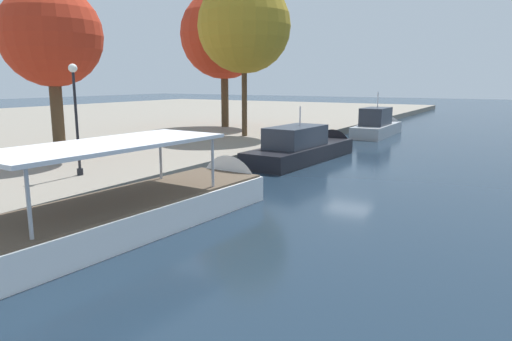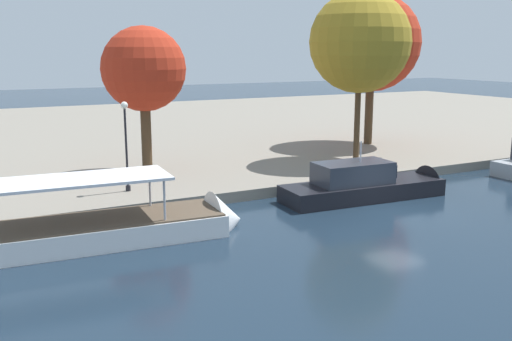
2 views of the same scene
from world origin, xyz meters
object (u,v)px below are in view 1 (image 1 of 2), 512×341
(tour_boat_0, at_px, (139,213))
(motor_yacht_2, at_px, (379,127))
(lamp_post, at_px, (76,110))
(tree_1, at_px, (53,33))
(tree_2, at_px, (222,32))
(motor_yacht_1, at_px, (306,151))
(tree_0, at_px, (242,30))
(mooring_bollard_0, at_px, (282,134))

(tour_boat_0, relative_size, motor_yacht_2, 1.51)
(motor_yacht_2, bearing_deg, lamp_post, 167.75)
(tour_boat_0, xyz_separation_m, tree_1, (5.39, 10.75, 6.76))
(motor_yacht_2, height_order, tree_2, tree_2)
(motor_yacht_1, relative_size, motor_yacht_2, 1.16)
(motor_yacht_1, relative_size, tree_0, 0.92)
(motor_yacht_2, height_order, tree_1, tree_1)
(motor_yacht_1, xyz_separation_m, lamp_post, (-12.37, 5.40, 2.96))
(tree_0, distance_m, tree_2, 7.20)
(mooring_bollard_0, xyz_separation_m, tree_0, (1.09, 3.90, 7.37))
(motor_yacht_2, xyz_separation_m, mooring_bollard_0, (-11.82, 3.54, 0.38))
(motor_yacht_1, distance_m, motor_yacht_2, 15.13)
(motor_yacht_1, distance_m, lamp_post, 13.82)
(tour_boat_0, height_order, lamp_post, lamp_post)
(tree_1, bearing_deg, lamp_post, -119.98)
(tree_1, bearing_deg, tour_boat_0, -116.63)
(tour_boat_0, height_order, tree_1, tree_1)
(mooring_bollard_0, xyz_separation_m, tree_1, (-13.02, 6.66, 6.10))
(tour_boat_0, distance_m, lamp_post, 7.40)
(lamp_post, height_order, tree_0, tree_0)
(mooring_bollard_0, bearing_deg, motor_yacht_2, -16.65)
(tour_boat_0, distance_m, motor_yacht_2, 30.24)
(motor_yacht_1, height_order, lamp_post, lamp_post)
(tree_2, bearing_deg, tour_boat_0, -151.73)
(tour_boat_0, distance_m, tree_2, 29.07)
(lamp_post, bearing_deg, tree_1, 60.02)
(tour_boat_0, height_order, motor_yacht_2, motor_yacht_2)
(motor_yacht_1, relative_size, mooring_bollard_0, 12.54)
(motor_yacht_1, bearing_deg, mooring_bollard_0, 48.85)
(tree_1, bearing_deg, motor_yacht_2, -22.31)
(mooring_bollard_0, distance_m, tree_0, 8.41)
(mooring_bollard_0, distance_m, tree_2, 13.44)
(mooring_bollard_0, xyz_separation_m, lamp_post, (-15.68, 2.06, 2.42))
(lamp_post, relative_size, tree_1, 0.54)
(lamp_post, xyz_separation_m, tree_0, (16.77, 1.85, 4.96))
(motor_yacht_1, xyz_separation_m, mooring_bollard_0, (3.31, 3.35, 0.55))
(tree_0, bearing_deg, motor_yacht_2, -34.72)
(tree_0, bearing_deg, tree_2, 46.06)
(lamp_post, xyz_separation_m, tree_2, (21.76, 7.02, 5.42))
(tour_boat_0, bearing_deg, tree_2, 31.95)
(tour_boat_0, distance_m, tree_0, 22.55)
(motor_yacht_1, relative_size, tree_1, 1.17)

